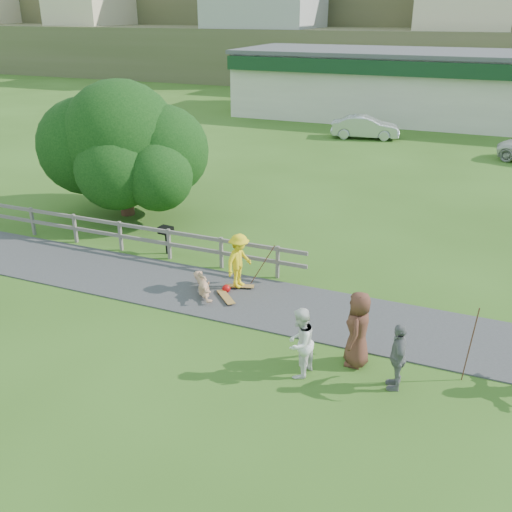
{
  "coord_description": "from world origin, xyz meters",
  "views": [
    {
      "loc": [
        7.74,
        -12.36,
        8.0
      ],
      "look_at": [
        1.79,
        2.0,
        1.25
      ],
      "focal_mm": 40.0,
      "sensor_mm": 36.0,
      "label": 1
    }
  ],
  "objects_px": {
    "car_silver": "(365,127)",
    "bbq": "(166,240)",
    "skater_rider": "(239,264)",
    "spectator_a": "(300,343)",
    "spectator_b": "(398,357)",
    "tree": "(124,168)",
    "skater_fallen": "(203,285)",
    "spectator_c": "(358,329)"
  },
  "relations": [
    {
      "from": "spectator_b",
      "to": "tree",
      "type": "xyz_separation_m",
      "value": [
        -12.57,
        7.82,
        1.17
      ]
    },
    {
      "from": "spectator_c",
      "to": "skater_rider",
      "type": "bearing_deg",
      "value": -124.46
    },
    {
      "from": "tree",
      "to": "bbq",
      "type": "bearing_deg",
      "value": -39.23
    },
    {
      "from": "tree",
      "to": "spectator_a",
      "type": "bearing_deg",
      "value": -38.29
    },
    {
      "from": "car_silver",
      "to": "spectator_b",
      "type": "bearing_deg",
      "value": -176.56
    },
    {
      "from": "spectator_c",
      "to": "tree",
      "type": "height_order",
      "value": "tree"
    },
    {
      "from": "skater_rider",
      "to": "spectator_a",
      "type": "xyz_separation_m",
      "value": [
        3.15,
        -3.59,
        0.02
      ]
    },
    {
      "from": "skater_fallen",
      "to": "bbq",
      "type": "bearing_deg",
      "value": 102.01
    },
    {
      "from": "car_silver",
      "to": "spectator_a",
      "type": "bearing_deg",
      "value": 178.86
    },
    {
      "from": "skater_fallen",
      "to": "bbq",
      "type": "height_order",
      "value": "bbq"
    },
    {
      "from": "spectator_b",
      "to": "spectator_c",
      "type": "distance_m",
      "value": 1.22
    },
    {
      "from": "car_silver",
      "to": "tree",
      "type": "xyz_separation_m",
      "value": [
        -5.85,
        -19.2,
        1.26
      ]
    },
    {
      "from": "skater_rider",
      "to": "spectator_a",
      "type": "height_order",
      "value": "spectator_a"
    },
    {
      "from": "tree",
      "to": "bbq",
      "type": "xyz_separation_m",
      "value": [
        3.71,
        -3.03,
        -1.49
      ]
    },
    {
      "from": "spectator_b",
      "to": "skater_fallen",
      "type": "bearing_deg",
      "value": -125.91
    },
    {
      "from": "skater_rider",
      "to": "tree",
      "type": "xyz_separation_m",
      "value": [
        -7.23,
        4.6,
        1.14
      ]
    },
    {
      "from": "bbq",
      "to": "spectator_a",
      "type": "bearing_deg",
      "value": -31.2
    },
    {
      "from": "spectator_a",
      "to": "spectator_c",
      "type": "height_order",
      "value": "spectator_c"
    },
    {
      "from": "car_silver",
      "to": "bbq",
      "type": "xyz_separation_m",
      "value": [
        -2.13,
        -22.24,
        -0.23
      ]
    },
    {
      "from": "spectator_a",
      "to": "tree",
      "type": "distance_m",
      "value": 13.27
    },
    {
      "from": "skater_fallen",
      "to": "bbq",
      "type": "xyz_separation_m",
      "value": [
        -2.64,
        2.3,
        0.2
      ]
    },
    {
      "from": "skater_rider",
      "to": "spectator_a",
      "type": "distance_m",
      "value": 4.78
    },
    {
      "from": "tree",
      "to": "spectator_b",
      "type": "bearing_deg",
      "value": -31.88
    },
    {
      "from": "bbq",
      "to": "tree",
      "type": "bearing_deg",
      "value": 147.32
    },
    {
      "from": "spectator_b",
      "to": "spectator_a",
      "type": "bearing_deg",
      "value": -94.38
    },
    {
      "from": "skater_rider",
      "to": "car_silver",
      "type": "height_order",
      "value": "skater_rider"
    },
    {
      "from": "car_silver",
      "to": "skater_rider",
      "type": "bearing_deg",
      "value": 172.79
    },
    {
      "from": "skater_rider",
      "to": "spectator_a",
      "type": "relative_size",
      "value": 0.98
    },
    {
      "from": "spectator_a",
      "to": "bbq",
      "type": "relative_size",
      "value": 1.72
    },
    {
      "from": "spectator_c",
      "to": "spectator_b",
      "type": "bearing_deg",
      "value": 57.24
    },
    {
      "from": "bbq",
      "to": "skater_fallen",
      "type": "bearing_deg",
      "value": -34.48
    },
    {
      "from": "skater_rider",
      "to": "bbq",
      "type": "bearing_deg",
      "value": 77.57
    },
    {
      "from": "skater_rider",
      "to": "car_silver",
      "type": "distance_m",
      "value": 23.85
    },
    {
      "from": "spectator_b",
      "to": "tree",
      "type": "relative_size",
      "value": 0.22
    },
    {
      "from": "skater_fallen",
      "to": "tree",
      "type": "relative_size",
      "value": 0.22
    },
    {
      "from": "skater_rider",
      "to": "skater_fallen",
      "type": "xyz_separation_m",
      "value": [
        -0.87,
        -0.73,
        -0.55
      ]
    },
    {
      "from": "spectator_c",
      "to": "bbq",
      "type": "xyz_separation_m",
      "value": [
        -7.8,
        4.19,
        -0.46
      ]
    },
    {
      "from": "spectator_c",
      "to": "bbq",
      "type": "relative_size",
      "value": 1.9
    },
    {
      "from": "skater_fallen",
      "to": "spectator_c",
      "type": "bearing_deg",
      "value": -57.03
    },
    {
      "from": "spectator_b",
      "to": "spectator_c",
      "type": "bearing_deg",
      "value": -133.81
    },
    {
      "from": "skater_fallen",
      "to": "tree",
      "type": "xyz_separation_m",
      "value": [
        -6.36,
        5.33,
        1.69
      ]
    },
    {
      "from": "spectator_a",
      "to": "tree",
      "type": "xyz_separation_m",
      "value": [
        -10.38,
        8.19,
        1.12
      ]
    }
  ]
}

